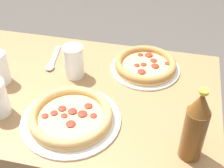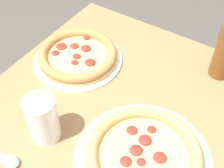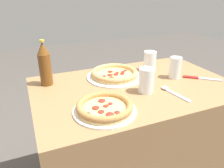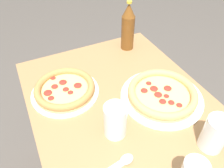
# 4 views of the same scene
# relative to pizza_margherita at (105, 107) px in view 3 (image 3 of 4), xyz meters

# --- Properties ---
(table) EXTENTS (1.09, 0.70, 0.71)m
(table) POSITION_rel_pizza_margherita_xyz_m (-0.25, -0.19, -0.38)
(table) COLOR #997047
(table) RESTS_ON ground_plane
(pizza_margherita) EXTENTS (0.28, 0.28, 0.04)m
(pizza_margherita) POSITION_rel_pizza_margherita_xyz_m (0.00, 0.00, 0.00)
(pizza_margherita) COLOR white
(pizza_margherita) RESTS_ON table
(pizza_pepperoni) EXTENTS (0.33, 0.33, 0.04)m
(pizza_pepperoni) POSITION_rel_pizza_margherita_xyz_m (-0.20, -0.34, 0.00)
(pizza_pepperoni) COLOR white
(pizza_pepperoni) RESTS_ON table
(glass_orange_juice) EXTENTS (0.07, 0.07, 0.13)m
(glass_orange_juice) POSITION_rel_pizza_margherita_xyz_m (-0.52, -0.20, 0.04)
(glass_orange_juice) COLOR white
(glass_orange_juice) RESTS_ON table
(glass_red_wine) EXTENTS (0.08, 0.08, 0.13)m
(glass_red_wine) POSITION_rel_pizza_margherita_xyz_m (-0.44, -0.36, 0.04)
(glass_red_wine) COLOR white
(glass_red_wine) RESTS_ON table
(glass_iced_tea) EXTENTS (0.08, 0.08, 0.13)m
(glass_iced_tea) POSITION_rel_pizza_margherita_xyz_m (-0.26, -0.10, 0.04)
(glass_iced_tea) COLOR white
(glass_iced_tea) RESTS_ON table
(beer_bottle) EXTENTS (0.07, 0.07, 0.25)m
(beer_bottle) POSITION_rel_pizza_margherita_xyz_m (0.19, -0.39, 0.10)
(beer_bottle) COLOR brown
(beer_bottle) RESTS_ON table
(knife) EXTENTS (0.18, 0.15, 0.01)m
(knife) POSITION_rel_pizza_margherita_xyz_m (-0.65, -0.12, -0.02)
(knife) COLOR maroon
(knife) RESTS_ON table
(spoon) EXTENTS (0.05, 0.19, 0.02)m
(spoon) POSITION_rel_pizza_margherita_xyz_m (-0.38, -0.05, -0.01)
(spoon) COLOR silver
(spoon) RESTS_ON table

